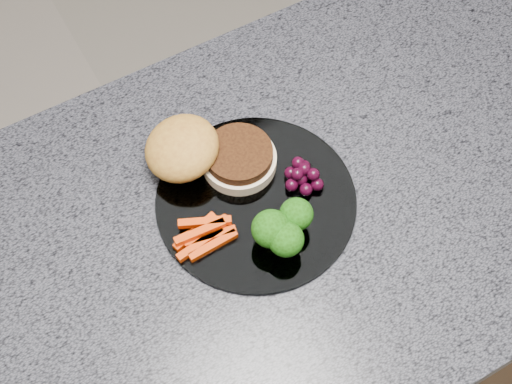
# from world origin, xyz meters

# --- Properties ---
(island_cabinet) EXTENTS (1.20, 0.60, 0.86)m
(island_cabinet) POSITION_xyz_m (0.00, 0.00, 0.43)
(island_cabinet) COLOR #533A1C
(island_cabinet) RESTS_ON ground
(countertop) EXTENTS (1.20, 0.60, 0.04)m
(countertop) POSITION_xyz_m (0.00, 0.00, 0.88)
(countertop) COLOR #474750
(countertop) RESTS_ON island_cabinet
(plate) EXTENTS (0.26, 0.26, 0.01)m
(plate) POSITION_xyz_m (-0.04, 0.03, 0.90)
(plate) COLOR white
(plate) RESTS_ON countertop
(burger) EXTENTS (0.18, 0.16, 0.05)m
(burger) POSITION_xyz_m (-0.07, 0.11, 0.93)
(burger) COLOR #FADDB0
(burger) RESTS_ON plate
(carrot_sticks) EXTENTS (0.08, 0.05, 0.02)m
(carrot_sticks) POSITION_xyz_m (-0.12, 0.01, 0.91)
(carrot_sticks) COLOR #DC3703
(carrot_sticks) RESTS_ON plate
(broccoli) EXTENTS (0.08, 0.07, 0.06)m
(broccoli) POSITION_xyz_m (-0.04, -0.04, 0.94)
(broccoli) COLOR #609937
(broccoli) RESTS_ON plate
(grape_bunch) EXTENTS (0.05, 0.05, 0.03)m
(grape_bunch) POSITION_xyz_m (0.03, 0.02, 0.92)
(grape_bunch) COLOR black
(grape_bunch) RESTS_ON plate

